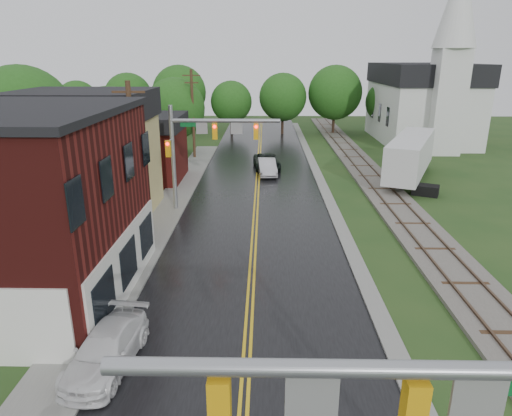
{
  "coord_description": "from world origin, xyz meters",
  "views": [
    {
      "loc": [
        0.6,
        -3.21,
        10.24
      ],
      "look_at": [
        0.21,
        16.97,
        3.5
      ],
      "focal_mm": 32.0,
      "sensor_mm": 36.0,
      "label": 1
    }
  ],
  "objects_px": {
    "suv_dark": "(267,162)",
    "semi_trailer": "(411,155)",
    "tree_left_e": "(176,110)",
    "utility_pole_b": "(134,159)",
    "church": "(426,94)",
    "tree_left_b": "(26,118)",
    "pickup_white": "(107,350)",
    "sedan_silver": "(267,167)",
    "tree_left_c": "(112,120)",
    "traffic_signal_far": "(204,139)",
    "utility_pole_c": "(193,113)"
  },
  "relations": [
    {
      "from": "suv_dark",
      "to": "semi_trailer",
      "type": "xyz_separation_m",
      "value": [
        12.25,
        -3.98,
        1.56
      ]
    },
    {
      "from": "tree_left_e",
      "to": "utility_pole_b",
      "type": "bearing_deg",
      "value": -85.1
    },
    {
      "from": "church",
      "to": "tree_left_b",
      "type": "distance_m",
      "value": 43.7
    },
    {
      "from": "tree_left_b",
      "to": "pickup_white",
      "type": "distance_m",
      "value": 25.99
    },
    {
      "from": "sedan_silver",
      "to": "pickup_white",
      "type": "bearing_deg",
      "value": -107.11
    },
    {
      "from": "utility_pole_b",
      "to": "tree_left_b",
      "type": "distance_m",
      "value": 14.87
    },
    {
      "from": "tree_left_c",
      "to": "utility_pole_b",
      "type": "bearing_deg",
      "value": -68.51
    },
    {
      "from": "traffic_signal_far",
      "to": "tree_left_b",
      "type": "relative_size",
      "value": 0.76
    },
    {
      "from": "church",
      "to": "utility_pole_c",
      "type": "bearing_deg",
      "value": -160.03
    },
    {
      "from": "traffic_signal_far",
      "to": "sedan_silver",
      "type": "bearing_deg",
      "value": 66.9
    },
    {
      "from": "traffic_signal_far",
      "to": "tree_left_e",
      "type": "xyz_separation_m",
      "value": [
        -5.38,
        18.9,
        -0.16
      ]
    },
    {
      "from": "utility_pole_c",
      "to": "suv_dark",
      "type": "xyz_separation_m",
      "value": [
        7.6,
        -4.75,
        -4.03
      ]
    },
    {
      "from": "pickup_white",
      "to": "sedan_silver",
      "type": "bearing_deg",
      "value": 84.36
    },
    {
      "from": "pickup_white",
      "to": "semi_trailer",
      "type": "xyz_separation_m",
      "value": [
        17.85,
        25.27,
        1.59
      ]
    },
    {
      "from": "church",
      "to": "pickup_white",
      "type": "relative_size",
      "value": 4.44
    },
    {
      "from": "pickup_white",
      "to": "semi_trailer",
      "type": "bearing_deg",
      "value": 60.84
    },
    {
      "from": "utility_pole_c",
      "to": "tree_left_c",
      "type": "relative_size",
      "value": 1.18
    },
    {
      "from": "suv_dark",
      "to": "pickup_white",
      "type": "xyz_separation_m",
      "value": [
        -5.6,
        -29.25,
        -0.04
      ]
    },
    {
      "from": "sedan_silver",
      "to": "pickup_white",
      "type": "distance_m",
      "value": 27.58
    },
    {
      "from": "tree_left_b",
      "to": "semi_trailer",
      "type": "xyz_separation_m",
      "value": [
        30.9,
        3.38,
        -3.47
      ]
    },
    {
      "from": "tree_left_c",
      "to": "pickup_white",
      "type": "relative_size",
      "value": 1.7
    },
    {
      "from": "traffic_signal_far",
      "to": "utility_pole_b",
      "type": "bearing_deg",
      "value": -123.68
    },
    {
      "from": "traffic_signal_far",
      "to": "utility_pole_b",
      "type": "height_order",
      "value": "utility_pole_b"
    },
    {
      "from": "traffic_signal_far",
      "to": "semi_trailer",
      "type": "distance_m",
      "value": 18.68
    },
    {
      "from": "traffic_signal_far",
      "to": "utility_pole_c",
      "type": "bearing_deg",
      "value": 101.09
    },
    {
      "from": "tree_left_b",
      "to": "suv_dark",
      "type": "xyz_separation_m",
      "value": [
        18.65,
        7.35,
        -5.03
      ]
    },
    {
      "from": "traffic_signal_far",
      "to": "pickup_white",
      "type": "xyz_separation_m",
      "value": [
        -1.33,
        -17.0,
        -4.32
      ]
    },
    {
      "from": "pickup_white",
      "to": "utility_pole_b",
      "type": "bearing_deg",
      "value": 105.54
    },
    {
      "from": "church",
      "to": "semi_trailer",
      "type": "bearing_deg",
      "value": -110.62
    },
    {
      "from": "church",
      "to": "pickup_white",
      "type": "height_order",
      "value": "church"
    },
    {
      "from": "utility_pole_b",
      "to": "utility_pole_c",
      "type": "xyz_separation_m",
      "value": [
        0.0,
        22.0,
        0.0
      ]
    },
    {
      "from": "tree_left_b",
      "to": "suv_dark",
      "type": "bearing_deg",
      "value": 21.52
    },
    {
      "from": "church",
      "to": "semi_trailer",
      "type": "height_order",
      "value": "church"
    },
    {
      "from": "tree_left_e",
      "to": "utility_pole_c",
      "type": "bearing_deg",
      "value": -42.84
    },
    {
      "from": "tree_left_c",
      "to": "church",
      "type": "bearing_deg",
      "value": 22.24
    },
    {
      "from": "tree_left_e",
      "to": "semi_trailer",
      "type": "relative_size",
      "value": 0.69
    },
    {
      "from": "suv_dark",
      "to": "utility_pole_c",
      "type": "bearing_deg",
      "value": 142.1
    },
    {
      "from": "church",
      "to": "sedan_silver",
      "type": "height_order",
      "value": "church"
    },
    {
      "from": "utility_pole_b",
      "to": "tree_left_c",
      "type": "relative_size",
      "value": 1.18
    },
    {
      "from": "utility_pole_b",
      "to": "sedan_silver",
      "type": "height_order",
      "value": "utility_pole_b"
    },
    {
      "from": "utility_pole_b",
      "to": "tree_left_c",
      "type": "distance_m",
      "value": 19.24
    },
    {
      "from": "suv_dark",
      "to": "semi_trailer",
      "type": "relative_size",
      "value": 0.42
    },
    {
      "from": "traffic_signal_far",
      "to": "tree_left_c",
      "type": "height_order",
      "value": "tree_left_c"
    },
    {
      "from": "tree_left_b",
      "to": "tree_left_e",
      "type": "relative_size",
      "value": 1.19
    },
    {
      "from": "utility_pole_b",
      "to": "semi_trailer",
      "type": "relative_size",
      "value": 0.76
    },
    {
      "from": "traffic_signal_far",
      "to": "semi_trailer",
      "type": "height_order",
      "value": "traffic_signal_far"
    },
    {
      "from": "utility_pole_c",
      "to": "tree_left_b",
      "type": "height_order",
      "value": "tree_left_b"
    },
    {
      "from": "sedan_silver",
      "to": "suv_dark",
      "type": "bearing_deg",
      "value": 84.6
    },
    {
      "from": "tree_left_e",
      "to": "semi_trailer",
      "type": "height_order",
      "value": "tree_left_e"
    },
    {
      "from": "utility_pole_b",
      "to": "tree_left_c",
      "type": "bearing_deg",
      "value": 111.49
    }
  ]
}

